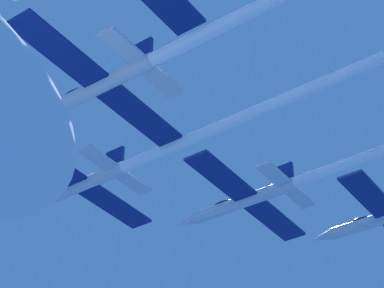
# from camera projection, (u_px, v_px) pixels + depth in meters

# --- Properties ---
(jet_lead) EXTENTS (20.69, 46.31, 3.43)m
(jet_lead) POSITION_uv_depth(u_px,v_px,m) (153.00, 154.00, 75.19)
(jet_lead) COLOR silver
(jet_left_wing) EXTENTS (20.69, 51.12, 3.43)m
(jet_left_wing) POSITION_uv_depth(u_px,v_px,m) (210.00, 31.00, 61.22)
(jet_left_wing) COLOR silver
(jet_right_wing) EXTENTS (20.69, 54.70, 3.43)m
(jet_right_wing) POSITION_uv_depth(u_px,v_px,m) (360.00, 159.00, 75.46)
(jet_right_wing) COLOR silver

